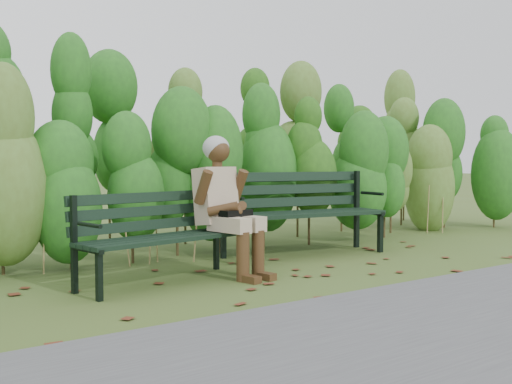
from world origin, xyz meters
TOP-DOWN VIEW (x-y plane):
  - ground at (0.00, 0.00)m, footprint 80.00×80.00m
  - footpath at (0.00, -2.20)m, footprint 60.00×2.50m
  - hedge_band at (0.00, 1.86)m, footprint 11.04×1.67m
  - leaf_litter at (0.34, -0.06)m, footprint 6.05×2.15m
  - bench_left at (-1.02, 0.35)m, footprint 1.62×0.76m
  - bench_right at (0.96, 0.85)m, footprint 1.92×0.85m
  - seated_woman at (-0.38, 0.29)m, footprint 0.56×0.82m

SIDE VIEW (x-z plane):
  - ground at x=0.00m, z-range 0.00..0.00m
  - leaf_litter at x=0.34m, z-range 0.00..0.01m
  - footpath at x=0.00m, z-range 0.00..0.01m
  - bench_left at x=-1.02m, z-range 0.07..0.85m
  - bench_right at x=0.96m, z-range 0.08..1.01m
  - seated_woman at x=-0.38m, z-range 0.06..1.35m
  - hedge_band at x=0.00m, z-range 0.05..2.47m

